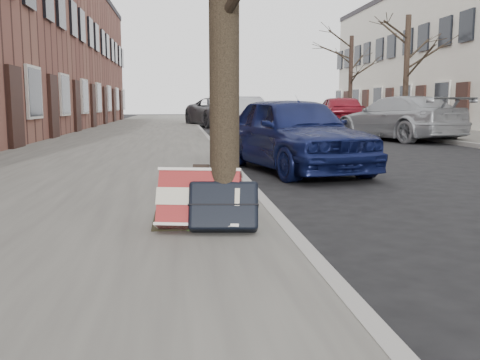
{
  "coord_description": "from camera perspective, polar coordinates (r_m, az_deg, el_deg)",
  "views": [
    {
      "loc": [
        -2.17,
        -3.66,
        1.18
      ],
      "look_at": [
        -1.67,
        0.8,
        0.54
      ],
      "focal_mm": 40.0,
      "sensor_mm": 36.0,
      "label": 1
    }
  ],
  "objects": [
    {
      "name": "tree_far_c",
      "position": [
        30.43,
        11.71,
        10.4
      ],
      "size": [
        0.23,
        0.23,
        4.73
      ],
      "primitive_type": "cylinder",
      "color": "black",
      "rests_on": "far_sidewalk"
    },
    {
      "name": "suitcase_red",
      "position": [
        4.5,
        -4.35,
        -2.12
      ],
      "size": [
        0.74,
        0.5,
        0.53
      ],
      "primitive_type": "cube",
      "rotation": [
        -0.42,
        0.0,
        -0.2
      ],
      "color": "maroon",
      "rests_on": "near_sidewalk"
    },
    {
      "name": "dirt_patch",
      "position": [
        4.97,
        -4.3,
        -4.15
      ],
      "size": [
        0.85,
        0.85,
        0.02
      ],
      "primitive_type": "cube",
      "color": "black",
      "rests_on": "near_sidewalk"
    },
    {
      "name": "far_sidewalk",
      "position": [
        21.18,
        21.73,
        4.5
      ],
      "size": [
        4.0,
        70.0,
        0.12
      ],
      "primitive_type": "cube",
      "color": "#64625B",
      "rests_on": "ground"
    },
    {
      "name": "near_sidewalk",
      "position": [
        18.75,
        -11.13,
        4.52
      ],
      "size": [
        5.0,
        70.0,
        0.12
      ],
      "primitive_type": "cube",
      "color": "slate",
      "rests_on": "ground"
    },
    {
      "name": "car_near_mid",
      "position": [
        19.81,
        0.1,
        6.81
      ],
      "size": [
        2.09,
        4.6,
        1.46
      ],
      "primitive_type": "imported",
      "rotation": [
        0.0,
        0.0,
        0.13
      ],
      "color": "#9FA1A6",
      "rests_on": "ground"
    },
    {
      "name": "suitcase_navy",
      "position": [
        4.44,
        -1.76,
        -2.77
      ],
      "size": [
        0.61,
        0.4,
        0.45
      ],
      "primitive_type": "cube",
      "rotation": [
        -0.42,
        0.0,
        -0.11
      ],
      "color": "black",
      "rests_on": "near_sidewalk"
    },
    {
      "name": "car_near_back",
      "position": [
        28.04,
        -2.13,
        7.25
      ],
      "size": [
        3.81,
        5.98,
        1.54
      ],
      "primitive_type": "imported",
      "rotation": [
        0.0,
        0.0,
        0.24
      ],
      "color": "#343439",
      "rests_on": "ground"
    },
    {
      "name": "ground",
      "position": [
        4.41,
        23.6,
        -8.11
      ],
      "size": [
        120.0,
        120.0,
        0.0
      ],
      "primitive_type": "plane",
      "color": "black",
      "rests_on": "ground"
    },
    {
      "name": "car_far_back",
      "position": [
        24.28,
        10.49,
        7.04
      ],
      "size": [
        2.39,
        4.81,
        1.57
      ],
      "primitive_type": "imported",
      "rotation": [
        0.0,
        0.0,
        3.02
      ],
      "color": "maroon",
      "rests_on": "ground"
    },
    {
      "name": "car_far_front",
      "position": [
        18.39,
        16.43,
        6.33
      ],
      "size": [
        3.44,
        5.32,
        1.44
      ],
      "primitive_type": "imported",
      "rotation": [
        0.0,
        0.0,
        3.46
      ],
      "color": "#93969A",
      "rests_on": "ground"
    },
    {
      "name": "tree_far_b",
      "position": [
        23.59,
        17.31,
        10.84
      ],
      "size": [
        0.23,
        0.23,
        4.67
      ],
      "primitive_type": "cylinder",
      "color": "black",
      "rests_on": "far_sidewalk"
    },
    {
      "name": "car_near_front",
      "position": [
        9.51,
        5.68,
        5.01
      ],
      "size": [
        2.48,
        4.22,
        1.35
      ],
      "primitive_type": "imported",
      "rotation": [
        0.0,
        0.0,
        0.24
      ],
      "color": "#0F1644",
      "rests_on": "ground"
    }
  ]
}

